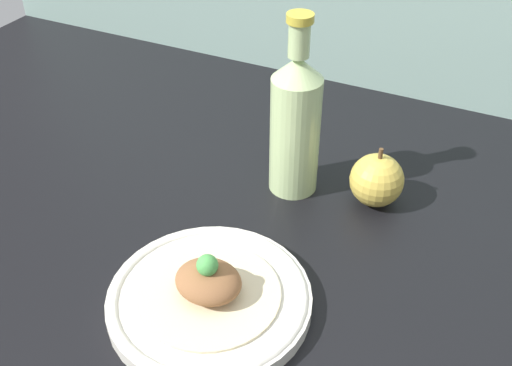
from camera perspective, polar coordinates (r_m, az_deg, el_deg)
ground_plane at (r=92.34cm, az=-1.77°, el=-5.44°), size 180.00×110.00×4.00cm
plate at (r=79.78cm, az=-4.44°, el=-10.88°), size 26.80×26.80×2.39cm
plated_food at (r=77.89cm, az=-4.53°, el=-9.61°), size 18.71×18.71×6.72cm
cider_bottle at (r=92.77cm, az=3.77°, el=5.80°), size 7.87×7.87×29.61cm
apple at (r=95.55cm, az=11.42°, el=0.27°), size 8.52×8.52×10.15cm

